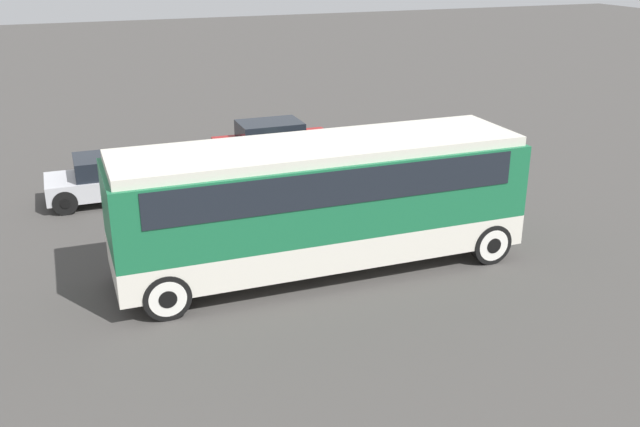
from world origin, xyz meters
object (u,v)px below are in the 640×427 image
(tour_bus, at_px, (324,194))
(parked_car_near, at_px, (366,162))
(parked_car_mid, at_px, (119,177))
(parked_car_far, at_px, (273,142))

(tour_bus, bearing_deg, parked_car_near, 57.03)
(parked_car_near, distance_m, parked_car_mid, 7.74)
(parked_car_near, height_order, parked_car_far, parked_car_far)
(parked_car_far, bearing_deg, tour_bus, -99.32)
(tour_bus, height_order, parked_car_mid, tour_bus)
(tour_bus, relative_size, parked_car_far, 2.31)
(parked_car_near, bearing_deg, parked_car_mid, 170.98)
(parked_car_near, relative_size, parked_car_far, 1.03)
(parked_car_near, relative_size, parked_car_mid, 0.99)
(tour_bus, relative_size, parked_car_near, 2.24)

